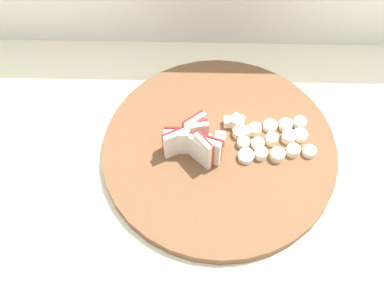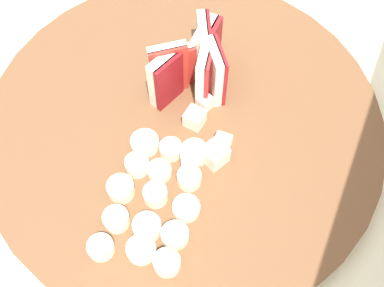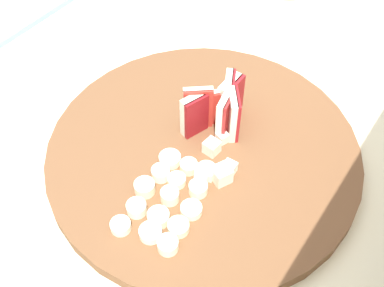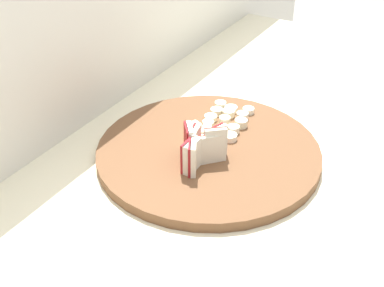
{
  "view_description": "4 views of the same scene",
  "coord_description": "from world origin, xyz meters",
  "px_view_note": "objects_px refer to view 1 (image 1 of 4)",
  "views": [
    {
      "loc": [
        -0.07,
        -0.4,
        1.65
      ],
      "look_at": [
        -0.08,
        0.09,
        0.9
      ],
      "focal_mm": 46.89,
      "sensor_mm": 36.0,
      "label": 1
    },
    {
      "loc": [
        0.21,
        0.2,
        1.32
      ],
      "look_at": [
        0.0,
        0.11,
        0.9
      ],
      "focal_mm": 44.41,
      "sensor_mm": 36.0,
      "label": 2
    },
    {
      "loc": [
        0.31,
        0.3,
        1.38
      ],
      "look_at": [
        0.01,
        0.09,
        0.95
      ],
      "focal_mm": 43.71,
      "sensor_mm": 36.0,
      "label": 3
    },
    {
      "loc": [
        -0.73,
        -0.29,
        1.43
      ],
      "look_at": [
        -0.03,
        0.12,
        0.9
      ],
      "focal_mm": 47.57,
      "sensor_mm": 36.0,
      "label": 4
    }
  ],
  "objects_px": {
    "banana_slice_rows": "(273,140)",
    "apple_wedge_fan": "(193,142)",
    "cutting_board": "(219,150)",
    "apple_dice_pile": "(231,129)"
  },
  "relations": [
    {
      "from": "cutting_board",
      "to": "apple_dice_pile",
      "type": "bearing_deg",
      "value": 58.96
    },
    {
      "from": "cutting_board",
      "to": "banana_slice_rows",
      "type": "xyz_separation_m",
      "value": [
        0.1,
        0.01,
        0.02
      ]
    },
    {
      "from": "cutting_board",
      "to": "banana_slice_rows",
      "type": "relative_size",
      "value": 2.86
    },
    {
      "from": "cutting_board",
      "to": "apple_wedge_fan",
      "type": "relative_size",
      "value": 4.08
    },
    {
      "from": "apple_dice_pile",
      "to": "cutting_board",
      "type": "bearing_deg",
      "value": -121.04
    },
    {
      "from": "apple_dice_pile",
      "to": "banana_slice_rows",
      "type": "distance_m",
      "value": 0.08
    },
    {
      "from": "apple_wedge_fan",
      "to": "banana_slice_rows",
      "type": "distance_m",
      "value": 0.15
    },
    {
      "from": "apple_wedge_fan",
      "to": "apple_dice_pile",
      "type": "distance_m",
      "value": 0.08
    },
    {
      "from": "apple_wedge_fan",
      "to": "cutting_board",
      "type": "bearing_deg",
      "value": 11.19
    },
    {
      "from": "banana_slice_rows",
      "to": "apple_wedge_fan",
      "type": "bearing_deg",
      "value": -171.03
    }
  ]
}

